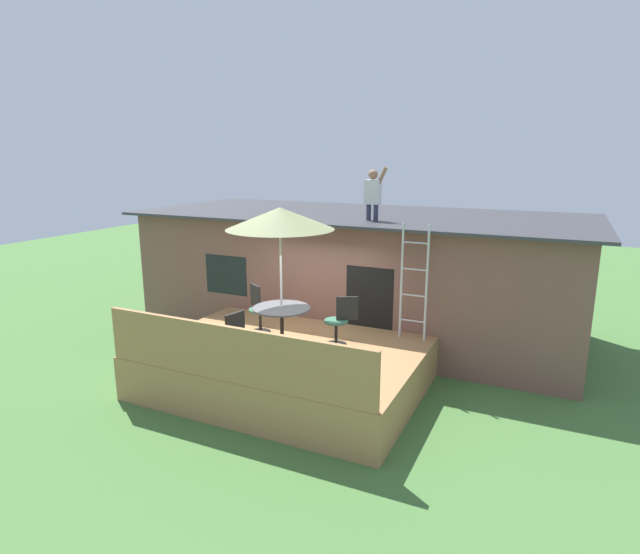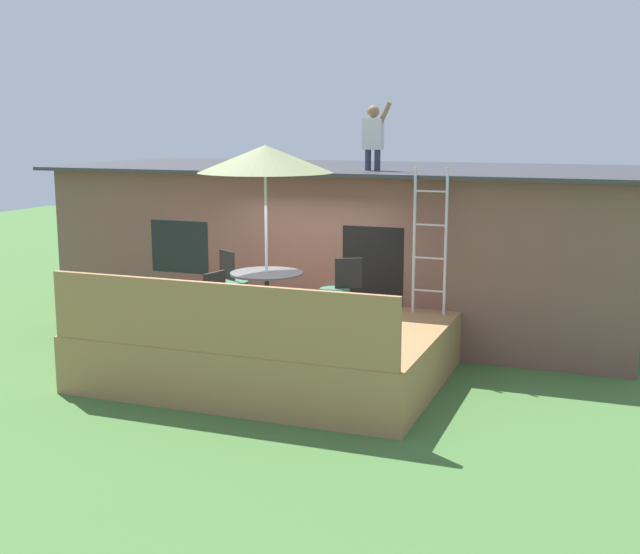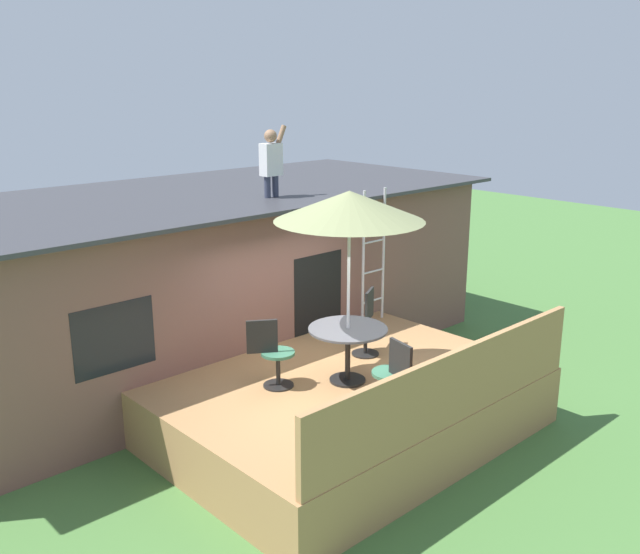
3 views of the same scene
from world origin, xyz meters
TOP-DOWN VIEW (x-y plane):
  - ground_plane at (0.00, 0.00)m, footprint 40.00×40.00m
  - house at (-0.00, 3.60)m, footprint 10.50×4.50m
  - deck at (0.00, 0.00)m, footprint 4.86×3.67m
  - deck_railing at (0.00, -1.78)m, footprint 4.76×0.08m
  - patio_table at (-0.05, -0.11)m, footprint 1.04×1.04m
  - patio_umbrella at (-0.05, -0.11)m, footprint 1.90×1.90m
  - step_ladder at (1.98, 1.32)m, footprint 0.52×0.04m
  - person_figure at (0.75, 2.39)m, footprint 0.47×0.20m
  - patio_chair_left at (-0.88, 0.43)m, footprint 0.57×0.45m
  - patio_chair_right at (0.87, 0.41)m, footprint 0.58×0.44m
  - patio_chair_near at (-0.27, -1.10)m, footprint 0.44×0.61m

SIDE VIEW (x-z plane):
  - ground_plane at x=0.00m, z-range 0.00..0.00m
  - deck at x=0.00m, z-range 0.00..0.80m
  - deck_railing at x=0.00m, z-range 0.80..1.70m
  - patio_chair_left at x=-0.88m, z-range 0.80..1.72m
  - patio_chair_right at x=0.87m, z-range 0.80..1.72m
  - patio_chair_near at x=-0.27m, z-range 0.80..1.72m
  - patio_table at x=-0.05m, z-range 1.01..1.76m
  - house at x=0.00m, z-range 0.01..2.88m
  - step_ladder at x=1.98m, z-range 0.80..3.00m
  - patio_umbrella at x=-0.05m, z-range 1.88..4.42m
  - person_figure at x=0.75m, z-range 2.93..4.04m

